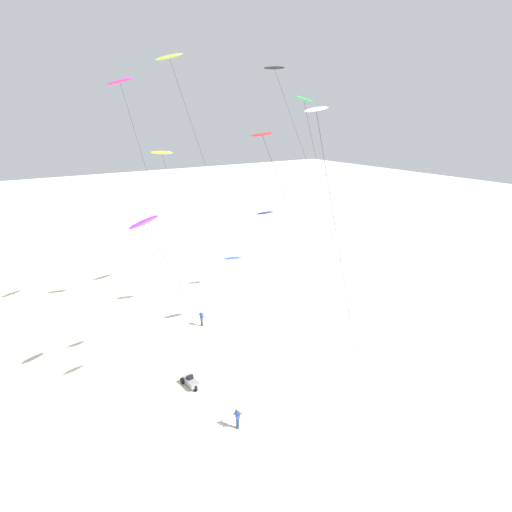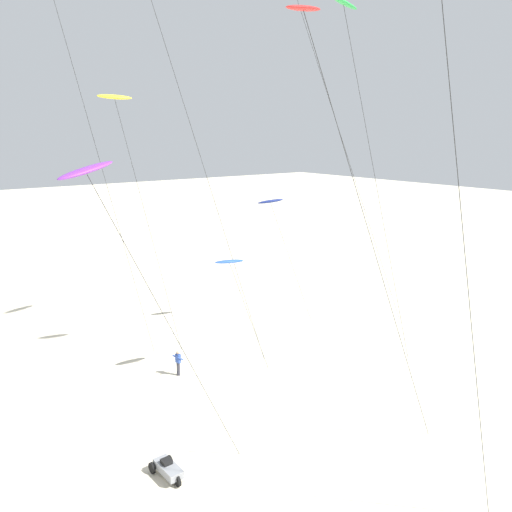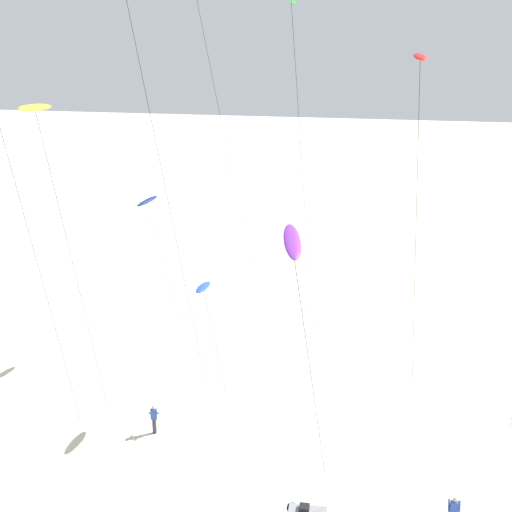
{
  "view_description": "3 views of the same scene",
  "coord_description": "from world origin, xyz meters",
  "views": [
    {
      "loc": [
        33.95,
        -11.08,
        21.03
      ],
      "look_at": [
        2.46,
        9.54,
        8.49
      ],
      "focal_mm": 30.03,
      "sensor_mm": 36.0,
      "label": 1
    },
    {
      "loc": [
        25.49,
        -8.69,
        15.34
      ],
      "look_at": [
        1.57,
        9.24,
        8.28
      ],
      "focal_mm": 36.97,
      "sensor_mm": 36.0,
      "label": 2
    },
    {
      "loc": [
        8.48,
        -24.22,
        21.28
      ],
      "look_at": [
        2.94,
        6.15,
        10.49
      ],
      "focal_mm": 48.13,
      "sensor_mm": 36.0,
      "label": 3
    }
  ],
  "objects": [
    {
      "name": "kite_flyer_middle",
      "position": [
        -2.63,
        6.12,
        0.89
      ],
      "size": [
        0.63,
        0.61,
        1.67
      ],
      "color": "#33333D",
      "rests_on": "ground"
    },
    {
      "name": "kite_green",
      "position": [
        3.43,
        14.01,
        21.68
      ],
      "size": [
        1.49,
        7.51,
        22.64
      ],
      "color": "green",
      "rests_on": "ground"
    },
    {
      "name": "beach_buggy",
      "position": [
        6.21,
        0.74,
        0.43
      ],
      "size": [
        2.06,
        1.04,
        0.82
      ],
      "color": "gray",
      "rests_on": "ground"
    },
    {
      "name": "kite_purple",
      "position": [
        5.68,
        -1.74,
        13.75
      ],
      "size": [
        1.63,
        7.44,
        14.34
      ],
      "color": "purple",
      "rests_on": "ground"
    },
    {
      "name": "kite_yellow",
      "position": [
        -6.85,
        4.69,
        17.17
      ],
      "size": [
        1.18,
        4.8,
        17.68
      ],
      "color": "yellow",
      "rests_on": "ground"
    },
    {
      "name": "ground_plane",
      "position": [
        0.0,
        0.0,
        0.0
      ],
      "size": [
        260.0,
        260.0,
        0.0
      ],
      "primitive_type": "plane",
      "color": "beige"
    },
    {
      "name": "kite_navy",
      "position": [
        -5.97,
        16.33,
        10.04
      ],
      "size": [
        1.25,
        4.96,
        10.42
      ],
      "color": "navy",
      "rests_on": "ground"
    },
    {
      "name": "kite_red",
      "position": [
        9.89,
        5.49,
        19.07
      ],
      "size": [
        1.72,
        8.97,
        19.93
      ],
      "color": "red",
      "rests_on": "ground"
    },
    {
      "name": "kite_blue",
      "position": [
        -0.39,
        8.71,
        7.58
      ],
      "size": [
        0.8,
        3.75,
        7.87
      ],
      "color": "blue",
      "rests_on": "ground"
    }
  ]
}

